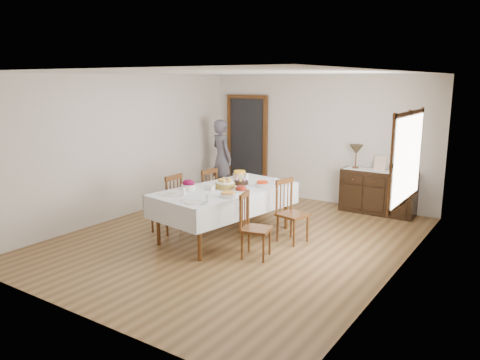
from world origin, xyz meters
The scene contains 26 objects.
ground centered at (0.00, 0.00, 0.00)m, with size 6.00×6.00×0.00m, color brown.
room_shell centered at (-0.15, 0.42, 1.64)m, with size 5.02×6.02×2.65m.
dining_table centered at (-0.22, 0.01, 0.71)m, with size 1.55×2.50×0.80m.
chair_left_near centered at (-1.14, -0.33, 0.50)m, with size 0.41×0.41×0.99m.
chair_left_far centered at (-1.04, 0.51, 0.49)m, with size 0.45×0.45×0.96m.
chair_right_near centered at (0.62, -0.51, 0.48)m, with size 0.48×0.48×0.94m.
chair_right_far centered at (0.75, 0.40, 0.50)m, with size 0.49×0.49×0.99m.
sideboard centered at (1.40, 2.72, 0.41)m, with size 1.38×0.50×0.83m.
person centered at (-1.87, 2.21, 0.89)m, with size 0.56×0.36×1.79m, color #55515F.
bread_basket centered at (-0.22, 0.01, 0.87)m, with size 0.31×0.31×0.17m.
egg_basket centered at (-0.19, 0.40, 0.84)m, with size 0.25×0.25×0.11m.
ham_platter_a centered at (-0.47, 0.31, 0.83)m, with size 0.28×0.28×0.11m.
ham_platter_b centered at (0.08, 0.00, 0.83)m, with size 0.31×0.31×0.11m.
beet_bowl centered at (-0.65, -0.38, 0.87)m, with size 0.24×0.24×0.16m.
carrot_bowl centered at (0.21, 0.44, 0.84)m, with size 0.23×0.23×0.09m.
pineapple_bowl centered at (-0.45, 0.76, 0.87)m, with size 0.23×0.23×0.14m.
casserole_dish centered at (0.13, -0.42, 0.84)m, with size 0.25×0.25×0.07m.
butter_dish centered at (-0.36, -0.22, 0.84)m, with size 0.15×0.11×0.07m.
setting_left centered at (-0.62, -0.76, 0.82)m, with size 0.44×0.31×0.10m.
setting_right centered at (-0.05, -0.91, 0.82)m, with size 0.44×0.31×0.10m.
glass_far_a centered at (-0.30, 0.76, 0.86)m, with size 0.07×0.07×0.11m.
glass_far_b centered at (0.26, 0.76, 0.85)m, with size 0.06×0.06×0.10m.
runner centered at (1.42, 2.70, 0.83)m, with size 1.30×0.35×0.01m.
table_lamp centered at (0.94, 2.70, 1.18)m, with size 0.26×0.26×0.46m.
picture_frame centered at (1.42, 2.70, 0.97)m, with size 0.22×0.08×0.28m.
deco_bowl centered at (1.84, 2.70, 0.86)m, with size 0.20×0.20×0.06m.
Camera 1 is at (4.00, -5.90, 2.49)m, focal length 35.00 mm.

